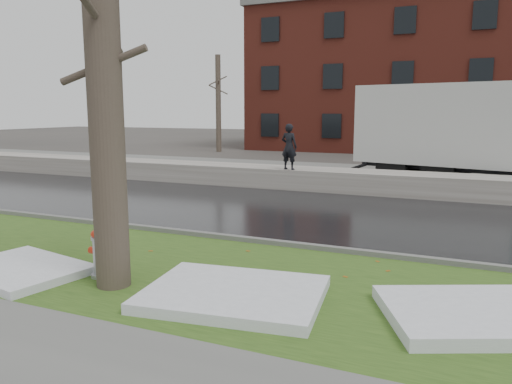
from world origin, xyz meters
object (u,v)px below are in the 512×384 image
at_px(tree, 104,70).
at_px(box_truck, 474,133).
at_px(fire_hydrant, 101,250).
at_px(worker, 289,147).

bearing_deg(tree, box_truck, 69.64).
bearing_deg(box_truck, fire_hydrant, -98.61).
xyz_separation_m(fire_hydrant, tree, (0.46, -0.25, 2.92)).
xyz_separation_m(fire_hydrant, worker, (-0.32, 10.17, 1.05)).
height_order(box_truck, worker, box_truck).
distance_m(box_truck, worker, 6.91).
bearing_deg(fire_hydrant, worker, 88.29).
xyz_separation_m(tree, box_truck, (5.16, 13.91, -1.43)).
relative_size(fire_hydrant, tree, 0.13).
height_order(tree, box_truck, tree).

